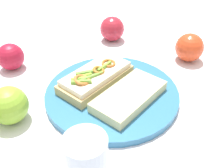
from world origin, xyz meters
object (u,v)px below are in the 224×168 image
(plate, at_px, (112,94))
(sandwich, at_px, (96,77))
(bread_slice_side, at_px, (129,96))
(apple_0, at_px, (112,29))
(drinking_glass, at_px, (86,160))
(apple_5, at_px, (11,57))
(apple_4, at_px, (189,48))
(apple_1, at_px, (9,105))

(plate, distance_m, sandwich, 0.05)
(plate, bearing_deg, bread_slice_side, 42.33)
(sandwich, relative_size, apple_0, 2.54)
(apple_0, xyz_separation_m, drinking_glass, (0.49, -0.10, 0.01))
(apple_0, bearing_deg, sandwich, -16.04)
(plate, relative_size, bread_slice_side, 1.78)
(bread_slice_side, relative_size, drinking_glass, 1.84)
(plate, height_order, bread_slice_side, bread_slice_side)
(sandwich, xyz_separation_m, apple_5, (-0.12, -0.21, 0.00))
(sandwich, xyz_separation_m, drinking_glass, (0.24, -0.03, 0.01))
(sandwich, xyz_separation_m, apple_4, (-0.10, 0.26, 0.01))
(apple_0, bearing_deg, apple_5, -65.82)
(apple_5, distance_m, drinking_glass, 0.40)
(apple_1, relative_size, apple_5, 1.12)
(sandwich, relative_size, apple_5, 2.75)
(apple_1, xyz_separation_m, apple_5, (-0.20, -0.03, -0.00))
(bread_slice_side, distance_m, apple_4, 0.26)
(plate, relative_size, apple_4, 3.94)
(sandwich, bearing_deg, apple_1, 162.18)
(bread_slice_side, xyz_separation_m, apple_0, (-0.32, 0.00, 0.01))
(apple_4, height_order, apple_5, apple_4)
(sandwich, bearing_deg, plate, -88.88)
(plate, bearing_deg, apple_1, -77.53)
(plate, bearing_deg, apple_4, 120.21)
(bread_slice_side, relative_size, apple_4, 2.22)
(plate, relative_size, apple_0, 4.04)
(apple_1, bearing_deg, drinking_glass, 42.65)
(apple_4, height_order, drinking_glass, drinking_glass)
(bread_slice_side, height_order, apple_1, apple_1)
(plate, relative_size, apple_5, 4.38)
(plate, xyz_separation_m, apple_5, (-0.15, -0.25, 0.03))
(bread_slice_side, distance_m, drinking_glass, 0.20)
(drinking_glass, bearing_deg, sandwich, 171.93)
(apple_0, bearing_deg, apple_1, -37.41)
(apple_5, bearing_deg, apple_0, 114.18)
(apple_1, distance_m, apple_4, 0.48)
(apple_4, bearing_deg, drinking_glass, -41.19)
(apple_4, bearing_deg, apple_5, -92.43)
(apple_0, relative_size, apple_4, 0.97)
(plate, distance_m, drinking_glass, 0.22)
(bread_slice_side, height_order, apple_5, apple_5)
(apple_4, bearing_deg, sandwich, -69.41)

